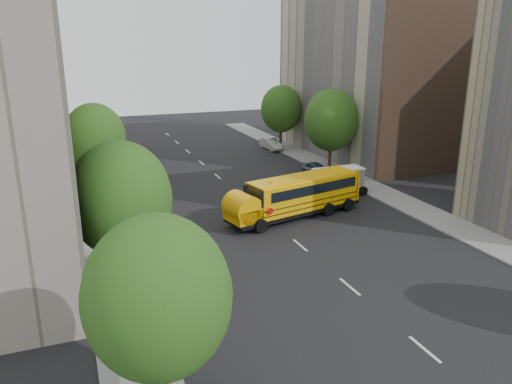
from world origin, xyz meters
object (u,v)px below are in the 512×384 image
street_tree_0 (158,297)px  parked_car_1 (117,185)px  safari_truck (333,181)px  parked_car_4 (317,170)px  school_bus (294,195)px  street_tree_4 (331,120)px  street_tree_2 (95,138)px  street_tree_5 (281,109)px  street_tree_1 (121,199)px  parked_car_0 (179,292)px  parked_car_5 (271,144)px

street_tree_0 → parked_car_1: 27.99m
safari_truck → parked_car_4: 5.95m
school_bus → street_tree_4: bearing=37.3°
school_bus → street_tree_2: bearing=126.3°
street_tree_5 → school_bus: street_tree_5 is taller
street_tree_1 → street_tree_4: (22.00, 18.00, 0.12)m
safari_truck → parked_car_1: bearing=157.0°
street_tree_2 → street_tree_5: bearing=28.6°
street_tree_0 → street_tree_1: size_ratio=0.94×
street_tree_4 → parked_car_0: street_tree_4 is taller
school_bus → parked_car_1: 15.74m
street_tree_5 → parked_car_0: bearing=-121.3°
school_bus → street_tree_0: bearing=-140.4°
parked_car_1 → parked_car_5: 22.62m
street_tree_0 → parked_car_4: bearing=53.2°
street_tree_1 → street_tree_2: 18.00m
street_tree_4 → safari_truck: size_ratio=1.52×
street_tree_2 → street_tree_1: bearing=-90.0°
street_tree_1 → school_bus: (12.90, 6.98, -3.25)m
parked_car_0 → parked_car_1: parked_car_1 is taller
street_tree_2 → parked_car_4: (19.80, -1.50, -4.15)m
street_tree_1 → parked_car_1: (1.40, 17.69, -4.19)m
street_tree_4 → parked_car_1: 21.05m
street_tree_2 → safari_truck: (18.34, -7.24, -3.63)m
school_bus → parked_car_5: bearing=58.1°
street_tree_2 → parked_car_5: size_ratio=1.91×
street_tree_4 → parked_car_5: street_tree_4 is taller
parked_car_4 → street_tree_1: bearing=-138.6°
parked_car_4 → street_tree_4: bearing=35.8°
parked_car_0 → parked_car_4: 25.93m
safari_truck → parked_car_0: size_ratio=1.41×
street_tree_5 → safari_truck: 19.90m
street_tree_0 → safari_truck: bearing=48.5°
street_tree_0 → school_bus: bearing=52.8°
street_tree_4 → parked_car_4: size_ratio=2.05×
parked_car_0 → safari_truck: bearing=-144.1°
parked_car_0 → parked_car_4: bearing=-136.3°
street_tree_4 → street_tree_5: 12.01m
street_tree_0 → street_tree_1: street_tree_1 is taller
parked_car_1 → safari_truck: bearing=152.7°
street_tree_2 → street_tree_5: street_tree_2 is taller
street_tree_5 → safari_truck: bearing=-100.8°
street_tree_2 → parked_car_1: (1.40, -0.31, -4.06)m
parked_car_0 → parked_car_5: (18.40, 32.20, 0.02)m
street_tree_0 → school_bus: street_tree_0 is taller
street_tree_1 → parked_car_0: 5.46m
street_tree_2 → parked_car_4: 20.29m
parked_car_0 → parked_car_5: bearing=-123.3°
street_tree_4 → parked_car_0: bearing=-133.9°
street_tree_1 → street_tree_5: 37.20m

